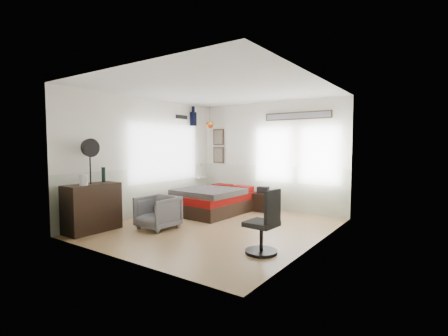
{
  "coord_description": "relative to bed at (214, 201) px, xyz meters",
  "views": [
    {
      "loc": [
        3.75,
        -5.12,
        1.62
      ],
      "look_at": [
        -0.1,
        0.4,
        1.15
      ],
      "focal_mm": 26.0,
      "sensor_mm": 36.0,
      "label": 1
    }
  ],
  "objects": [
    {
      "name": "stand_fan",
      "position": [
        -0.91,
        -2.64,
        1.27
      ],
      "size": [
        0.1,
        0.35,
        0.85
      ],
      "rotation": [
        0.0,
        0.0,
        -0.04
      ],
      "color": "black",
      "rests_on": "dresser"
    },
    {
      "name": "room_shell",
      "position": [
        0.78,
        -0.88,
        1.32
      ],
      "size": [
        4.02,
        4.52,
        2.71
      ],
      "color": "beige",
      "rests_on": "ground_plane"
    },
    {
      "name": "wall_decor",
      "position": [
        -0.24,
        0.89,
        1.81
      ],
      "size": [
        3.55,
        1.32,
        1.44
      ],
      "color": "#3E2B1B",
      "rests_on": "room_shell"
    },
    {
      "name": "bed",
      "position": [
        0.0,
        0.0,
        0.0
      ],
      "size": [
        1.41,
        1.91,
        0.6
      ],
      "rotation": [
        0.0,
        0.0,
        -0.04
      ],
      "color": "black",
      "rests_on": "ground_plane"
    },
    {
      "name": "kettle",
      "position": [
        -0.78,
        -2.87,
        0.71
      ],
      "size": [
        0.17,
        0.15,
        0.19
      ],
      "rotation": [
        0.0,
        0.0,
        0.4
      ],
      "color": "silver",
      "rests_on": "dresser"
    },
    {
      "name": "black_bag",
      "position": [
        0.88,
        0.85,
        0.24
      ],
      "size": [
        0.31,
        0.24,
        0.16
      ],
      "primitive_type": "cube",
      "rotation": [
        0.0,
        0.0,
        0.22
      ],
      "color": "black",
      "rests_on": "nightstand"
    },
    {
      "name": "armchair",
      "position": [
        -0.01,
        -1.81,
        0.03
      ],
      "size": [
        0.71,
        0.73,
        0.64
      ],
      "primitive_type": "imported",
      "rotation": [
        0.0,
        0.0,
        -0.03
      ],
      "color": "slate",
      "rests_on": "ground_plane"
    },
    {
      "name": "bottle",
      "position": [
        -0.95,
        -2.35,
        0.76
      ],
      "size": [
        0.07,
        0.07,
        0.3
      ],
      "primitive_type": "cylinder",
      "color": "black",
      "rests_on": "dresser"
    },
    {
      "name": "nightstand",
      "position": [
        0.88,
        0.85,
        -0.07
      ],
      "size": [
        0.45,
        0.36,
        0.45
      ],
      "primitive_type": "cube",
      "rotation": [
        0.0,
        0.0,
        -0.01
      ],
      "color": "black",
      "rests_on": "ground_plane"
    },
    {
      "name": "ground_plane",
      "position": [
        0.86,
        -1.07,
        -0.29
      ],
      "size": [
        4.0,
        4.5,
        0.01
      ],
      "primitive_type": "cube",
      "color": "olive"
    },
    {
      "name": "task_chair",
      "position": [
        2.39,
        -1.95,
        0.11
      ],
      "size": [
        0.49,
        0.49,
        0.97
      ],
      "rotation": [
        0.0,
        0.0,
        -0.06
      ],
      "color": "black",
      "rests_on": "ground_plane"
    },
    {
      "name": "dresser",
      "position": [
        -0.88,
        -2.66,
        0.16
      ],
      "size": [
        0.48,
        1.0,
        0.9
      ],
      "primitive_type": "cube",
      "color": "black",
      "rests_on": "ground_plane"
    }
  ]
}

